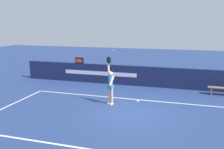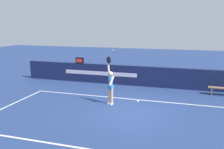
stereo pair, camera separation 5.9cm
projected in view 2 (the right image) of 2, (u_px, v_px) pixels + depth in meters
name	position (u px, v px, depth m)	size (l,w,h in m)	color
ground_plane	(131.00, 113.00, 11.13)	(60.00, 60.00, 0.00)	navy
court_lines	(127.00, 119.00, 10.40)	(12.42, 5.80, 0.00)	white
back_wall	(147.00, 77.00, 15.75)	(17.82, 0.25, 1.33)	#151E45
speed_display	(80.00, 60.00, 16.94)	(0.57, 0.17, 0.41)	black
tennis_player	(110.00, 85.00, 12.12)	(0.47, 0.44, 2.49)	beige
tennis_ball	(113.00, 50.00, 11.70)	(0.07, 0.07, 0.07)	#CEE538
courtside_bench_near	(224.00, 89.00, 13.76)	(1.77, 0.40, 0.47)	#927150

